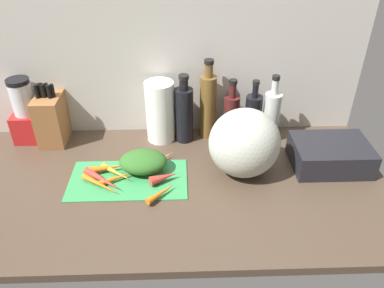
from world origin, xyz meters
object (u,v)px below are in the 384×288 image
at_px(bottle_1, 208,105).
at_px(dish_rack, 330,155).
at_px(carrot_0, 102,180).
at_px(carrot_6, 164,177).
at_px(cutting_board, 128,179).
at_px(bottle_4, 271,116).
at_px(carrot_5, 161,193).
at_px(paper_towel_roll, 160,112).
at_px(carrot_7, 118,178).
at_px(bottle_3, 253,117).
at_px(knife_block, 51,119).
at_px(carrot_3, 100,185).
at_px(bottle_2, 231,115).
at_px(blender_appliance, 26,114).
at_px(carrot_4, 107,168).
at_px(carrot_2, 116,173).
at_px(winter_squash, 244,143).
at_px(bottle_0, 184,113).
at_px(carrot_1, 158,161).

distance_m(bottle_1, dish_rack, 0.52).
xyz_separation_m(carrot_0, carrot_6, (0.22, 0.00, 0.00)).
height_order(cutting_board, bottle_4, bottle_4).
distance_m(carrot_5, paper_towel_roll, 0.40).
bearing_deg(carrot_7, bottle_3, 27.44).
bearing_deg(carrot_7, knife_block, 136.25).
bearing_deg(carrot_3, bottle_2, 34.21).
distance_m(blender_appliance, bottle_4, 1.01).
distance_m(carrot_5, blender_appliance, 0.70).
relative_size(carrot_3, bottle_2, 0.65).
bearing_deg(bottle_1, bottle_4, -9.73).
height_order(carrot_3, paper_towel_roll, paper_towel_roll).
bearing_deg(carrot_0, knife_block, 129.16).
bearing_deg(carrot_4, bottle_2, 26.87).
xyz_separation_m(paper_towel_roll, bottle_4, (0.46, -0.02, -0.01)).
height_order(carrot_2, bottle_2, bottle_2).
distance_m(carrot_4, bottle_3, 0.62).
bearing_deg(carrot_3, bottle_3, 28.13).
xyz_separation_m(carrot_0, paper_towel_roll, (0.20, 0.30, 0.11)).
bearing_deg(winter_squash, paper_towel_roll, 141.48).
bearing_deg(carrot_3, carrot_0, 80.41).
height_order(carrot_4, knife_block, knife_block).
relative_size(carrot_4, bottle_3, 0.50).
bearing_deg(carrot_5, winter_squash, 24.01).
bearing_deg(cutting_board, carrot_2, 154.55).
height_order(bottle_1, bottle_2, bottle_1).
bearing_deg(knife_block, carrot_4, -42.66).
bearing_deg(cutting_board, bottle_0, 52.22).
relative_size(paper_towel_roll, dish_rack, 0.91).
relative_size(carrot_0, carrot_5, 1.39).
bearing_deg(bottle_1, blender_appliance, -179.67).
bearing_deg(paper_towel_roll, knife_block, -179.63).
xyz_separation_m(cutting_board, carrot_5, (0.12, -0.10, 0.02)).
height_order(winter_squash, bottle_0, bottle_0).
bearing_deg(carrot_7, bottle_1, 41.85).
distance_m(knife_block, bottle_0, 0.55).
relative_size(bottle_1, bottle_3, 1.28).
bearing_deg(bottle_4, knife_block, 178.66).
distance_m(carrot_3, winter_squash, 0.53).
height_order(carrot_7, bottle_1, bottle_1).
bearing_deg(carrot_6, bottle_2, 48.69).
height_order(carrot_6, winter_squash, winter_squash).
distance_m(carrot_3, dish_rack, 0.86).
distance_m(carrot_1, bottle_2, 0.38).
height_order(carrot_2, carrot_4, carrot_4).
distance_m(carrot_2, bottle_2, 0.54).
bearing_deg(carrot_0, carrot_4, 84.41).
relative_size(bottle_1, dish_rack, 1.21).
bearing_deg(carrot_7, bottle_2, 34.21).
relative_size(carrot_5, blender_appliance, 0.46).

